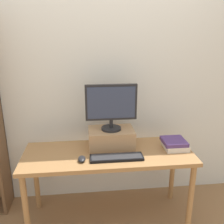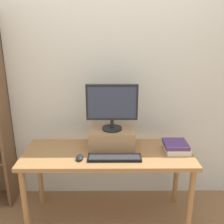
{
  "view_description": "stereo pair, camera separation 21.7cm",
  "coord_description": "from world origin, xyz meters",
  "views": [
    {
      "loc": [
        -0.19,
        -2.01,
        1.74
      ],
      "look_at": [
        0.04,
        0.05,
        1.07
      ],
      "focal_mm": 40.0,
      "sensor_mm": 36.0,
      "label": 1
    },
    {
      "loc": [
        0.03,
        -2.02,
        1.74
      ],
      "look_at": [
        0.04,
        0.05,
        1.07
      ],
      "focal_mm": 40.0,
      "sensor_mm": 36.0,
      "label": 2
    }
  ],
  "objects": [
    {
      "name": "back_wall",
      "position": [
        0.0,
        0.47,
        1.3
      ],
      "size": [
        7.0,
        0.08,
        2.6
      ],
      "color": "silver",
      "rests_on": "ground_plane"
    },
    {
      "name": "desk",
      "position": [
        0.0,
        0.0,
        0.63
      ],
      "size": [
        1.51,
        0.57,
        0.71
      ],
      "color": "#9E7042",
      "rests_on": "ground_plane"
    },
    {
      "name": "riser_box",
      "position": [
        0.04,
        0.12,
        0.8
      ],
      "size": [
        0.42,
        0.28,
        0.17
      ],
      "color": "#A87F56",
      "rests_on": "desk"
    },
    {
      "name": "computer_monitor",
      "position": [
        0.04,
        0.12,
        1.12
      ],
      "size": [
        0.46,
        0.18,
        0.42
      ],
      "color": "black",
      "rests_on": "riser_box"
    },
    {
      "name": "ground_plane",
      "position": [
        0.0,
        0.0,
        0.0
      ],
      "size": [
        12.0,
        12.0,
        0.0
      ],
      "primitive_type": "plane",
      "color": "olive"
    },
    {
      "name": "book_stack",
      "position": [
        0.62,
        0.02,
        0.75
      ],
      "size": [
        0.22,
        0.22,
        0.08
      ],
      "color": "silver",
      "rests_on": "desk"
    },
    {
      "name": "keyboard",
      "position": [
        0.06,
        -0.13,
        0.72
      ],
      "size": [
        0.45,
        0.13,
        0.02
      ],
      "color": "black",
      "rests_on": "desk"
    },
    {
      "name": "computer_mouse",
      "position": [
        -0.24,
        -0.13,
        0.73
      ],
      "size": [
        0.06,
        0.1,
        0.04
      ],
      "color": "black",
      "rests_on": "desk"
    }
  ]
}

